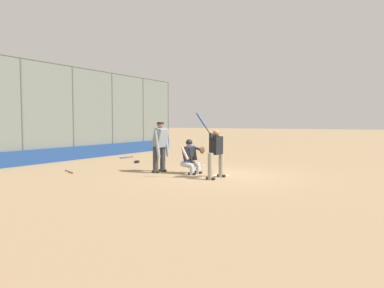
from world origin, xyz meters
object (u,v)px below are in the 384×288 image
(spare_bat_near_backstop, at_px, (163,156))
(spare_bat_by_padding, at_px, (71,172))
(baseball_loose, at_px, (203,166))
(catcher_behind_plate, at_px, (191,156))
(spare_bat_third_base_side, at_px, (125,157))
(fielding_glove_on_dirt, at_px, (137,162))
(batter_at_plate, at_px, (216,152))
(umpire_home, at_px, (160,145))

(spare_bat_near_backstop, distance_m, spare_bat_by_padding, 6.58)
(baseball_loose, bearing_deg, spare_bat_by_padding, -39.83)
(catcher_behind_plate, relative_size, spare_bat_by_padding, 1.58)
(spare_bat_third_base_side, relative_size, fielding_glove_on_dirt, 2.53)
(batter_at_plate, bearing_deg, spare_bat_third_base_side, -115.01)
(spare_bat_by_padding, height_order, baseball_loose, baseball_loose)
(umpire_home, height_order, baseball_loose, umpire_home)
(spare_bat_third_base_side, distance_m, baseball_loose, 5.17)
(umpire_home, bearing_deg, spare_bat_third_base_side, -125.37)
(batter_at_plate, relative_size, catcher_behind_plate, 1.75)
(spare_bat_by_padding, xyz_separation_m, baseball_loose, (-3.90, 3.25, 0.00))
(batter_at_plate, xyz_separation_m, spare_bat_near_backstop, (-5.19, -5.55, -0.82))
(fielding_glove_on_dirt, bearing_deg, spare_bat_by_padding, -1.13)
(umpire_home, xyz_separation_m, spare_bat_third_base_side, (-3.43, -4.49, -0.95))
(spare_bat_by_padding, distance_m, fielding_glove_on_dirt, 3.71)
(fielding_glove_on_dirt, bearing_deg, spare_bat_near_backstop, -168.90)
(batter_at_plate, bearing_deg, fielding_glove_on_dirt, -111.58)
(spare_bat_third_base_side, bearing_deg, spare_bat_by_padding, 29.72)
(catcher_behind_plate, xyz_separation_m, spare_bat_near_backstop, (-4.67, -4.35, -0.59))
(umpire_home, relative_size, fielding_glove_on_dirt, 5.67)
(batter_at_plate, relative_size, spare_bat_near_backstop, 2.75)
(umpire_home, distance_m, fielding_glove_on_dirt, 3.47)
(spare_bat_near_backstop, height_order, fielding_glove_on_dirt, fielding_glove_on_dirt)
(spare_bat_near_backstop, bearing_deg, fielding_glove_on_dirt, 162.39)
(fielding_glove_on_dirt, bearing_deg, spare_bat_third_base_side, -126.80)
(spare_bat_near_backstop, distance_m, spare_bat_third_base_side, 1.95)
(spare_bat_third_base_side, xyz_separation_m, baseball_loose, (1.19, 5.03, 0.00))
(spare_bat_third_base_side, bearing_deg, batter_at_plate, 71.96)
(catcher_behind_plate, bearing_deg, fielding_glove_on_dirt, -112.98)
(umpire_home, distance_m, spare_bat_third_base_side, 5.73)
(umpire_home, distance_m, spare_bat_near_backstop, 5.92)
(spare_bat_third_base_side, relative_size, baseball_loose, 10.96)
(batter_at_plate, relative_size, spare_bat_third_base_side, 2.60)
(umpire_home, xyz_separation_m, spare_bat_near_backstop, (-4.89, -3.20, -0.95))
(spare_bat_near_backstop, relative_size, spare_bat_by_padding, 1.00)
(batter_at_plate, distance_m, baseball_loose, 3.22)
(umpire_home, height_order, spare_bat_near_backstop, umpire_home)
(spare_bat_near_backstop, relative_size, baseball_loose, 10.38)
(batter_at_plate, relative_size, fielding_glove_on_dirt, 6.60)
(batter_at_plate, height_order, fielding_glove_on_dirt, batter_at_plate)
(spare_bat_by_padding, bearing_deg, spare_bat_near_backstop, 116.10)
(catcher_behind_plate, height_order, baseball_loose, catcher_behind_plate)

